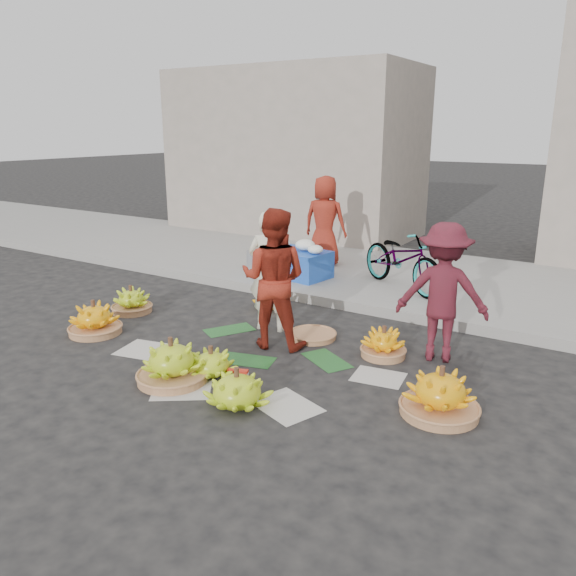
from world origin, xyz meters
The scene contains 23 objects.
ground centered at (0.00, 0.00, 0.00)m, with size 80.00×80.00×0.00m, color black.
curb centered at (0.00, 2.20, 0.07)m, with size 40.00×0.25×0.15m, color gray.
sidewalk centered at (0.00, 4.30, 0.06)m, with size 40.00×4.00×0.12m, color gray.
building_left centered at (-4.00, 7.20, 2.00)m, with size 6.00×3.00×4.00m, color gray.
newspaper_scatter centered at (0.00, -0.80, 0.00)m, with size 3.20×1.80×0.00m, color beige, non-canonical shape.
banana_leaves centered at (-0.10, 0.20, 0.00)m, with size 2.00×1.00×0.00m, color #1B5122, non-canonical shape.
banana_bunch_0 centered at (-2.33, -0.54, 0.20)m, with size 0.74×0.74×0.46m.
banana_bunch_1 centered at (-0.18, -0.74, 0.15)m, with size 0.55×0.55×0.35m.
banana_bunch_2 centered at (-0.45, -1.07, 0.22)m, with size 0.78×0.78×0.50m.
banana_bunch_3 centered at (0.49, -1.15, 0.18)m, with size 0.79×0.79×0.40m.
banana_bunch_4 centered at (2.22, -0.25, 0.22)m, with size 0.74×0.74×0.50m.
banana_bunch_5 centered at (1.21, 0.77, 0.16)m, with size 0.58×0.58×0.38m.
banana_bunch_6 centered at (-2.60, 0.35, 0.17)m, with size 0.66×0.66×0.41m.
banana_bunch_7 centered at (-0.95, 1.58, 0.14)m, with size 0.58×0.58×0.32m.
basket_spare centered at (0.20, 0.85, 0.03)m, with size 0.59×0.59×0.07m, color #9F6742.
incense_stack centered at (0.11, -0.64, 0.05)m, with size 0.23×0.07×0.09m, color red.
vendor_cream centered at (-0.46, 0.83, 0.81)m, with size 0.59×0.39×1.62m, color #EEE6C8.
vendor_red centered at (-0.09, 0.38, 0.86)m, with size 0.84×0.65×1.73m, color maroon.
man_striped centered at (1.78, 1.07, 0.81)m, with size 1.05×0.60×1.62m, color maroon.
flower_table centered at (-1.37, 3.03, 0.39)m, with size 1.21×0.86×0.65m.
grey_bucket centered at (-2.33, 3.09, 0.28)m, with size 0.29×0.29×0.33m, color slate.
flower_vendor centered at (-1.41, 4.09, 0.95)m, with size 0.82×0.53×1.67m, color maroon.
bicycle centered at (0.45, 3.28, 0.62)m, with size 1.89×0.66×0.99m, color gray.
Camera 1 is at (3.57, -5.10, 2.64)m, focal length 35.00 mm.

